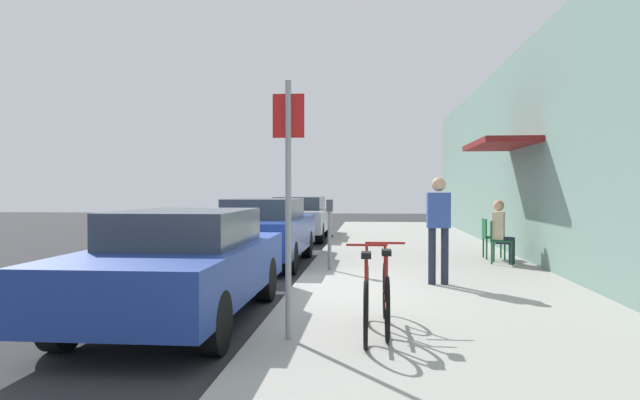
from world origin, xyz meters
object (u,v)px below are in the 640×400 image
cafe_chair_1 (490,236)px  parking_meter (330,229)px  parked_car_0 (182,263)px  parked_car_2 (299,217)px  cafe_chair_0 (498,239)px  pedestrian_standing (438,222)px  bicycle_0 (386,296)px  bicycle_1 (366,301)px  seated_patron_0 (502,229)px  street_sign (288,188)px  parked_car_1 (264,230)px

cafe_chair_1 → parking_meter: bearing=-148.4°
parked_car_0 → cafe_chair_1: bearing=49.9°
parked_car_2 → cafe_chair_0: 8.10m
parking_meter → parked_car_0: bearing=-112.4°
parked_car_0 → parking_meter: 4.07m
parked_car_2 → cafe_chair_1: size_ratio=5.06×
parked_car_2 → pedestrian_standing: size_ratio=2.59×
bicycle_0 → cafe_chair_1: (2.42, 6.53, 0.14)m
bicycle_1 → seated_patron_0: (2.69, 5.97, 0.34)m
parked_car_2 → pedestrian_standing: 9.77m
street_sign → cafe_chair_1: (3.41, 7.01, -1.02)m
parked_car_2 → seated_patron_0: 8.15m
bicycle_0 → seated_patron_0: 6.24m
parked_car_0 → street_sign: 2.12m
parked_car_2 → pedestrian_standing: pedestrian_standing is taller
parked_car_1 → street_sign: bearing=-77.0°
parked_car_2 → bicycle_1: bearing=-79.6°
parking_meter → bicycle_0: 4.58m
parked_car_0 → bicycle_0: 2.60m
street_sign → bicycle_1: street_sign is taller
parked_car_2 → cafe_chair_0: (4.92, -6.43, -0.11)m
parked_car_0 → parked_car_1: (0.00, 5.30, 0.03)m
bicycle_0 → cafe_chair_0: bicycle_0 is taller
parked_car_2 → street_sign: bearing=-83.2°
parking_meter → pedestrian_standing: bearing=-38.3°
parked_car_1 → bicycle_0: size_ratio=2.57×
bicycle_0 → cafe_chair_1: bicycle_0 is taller
parked_car_1 → pedestrian_standing: 4.54m
parked_car_2 → bicycle_1: parked_car_2 is taller
parking_meter → bicycle_0: parking_meter is taller
parked_car_2 → bicycle_0: (2.49, -12.17, -0.25)m
seated_patron_0 → pedestrian_standing: (-1.58, -2.71, 0.30)m
bicycle_1 → cafe_chair_0: (2.63, 5.99, 0.14)m
parking_meter → bicycle_1: size_ratio=0.77×
parking_meter → street_sign: (-0.05, -4.94, 0.75)m
parking_meter → seated_patron_0: parking_meter is taller
parked_car_1 → parked_car_2: size_ratio=1.00×
pedestrian_standing → parked_car_2: bearing=110.3°
parked_car_2 → cafe_chair_0: parked_car_2 is taller
parked_car_1 → parked_car_2: bearing=90.0°
parked_car_0 → parked_car_2: size_ratio=1.00×
parked_car_1 → bicycle_1: 6.67m
cafe_chair_1 → parked_car_1: bearing=-173.9°
cafe_chair_1 → street_sign: bearing=-115.9°
cafe_chair_1 → pedestrian_standing: bearing=-113.3°
parking_meter → street_sign: size_ratio=0.51×
seated_patron_0 → bicycle_1: bearing=-114.3°
cafe_chair_1 → bicycle_1: bearing=-111.2°
parked_car_0 → parked_car_1: size_ratio=1.00×
parked_car_2 → pedestrian_standing: bearing=-69.7°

